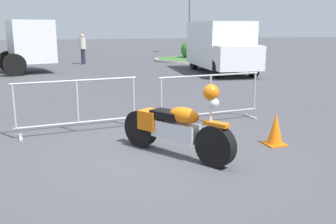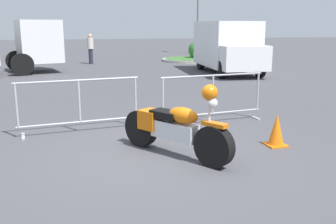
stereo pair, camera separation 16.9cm
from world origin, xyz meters
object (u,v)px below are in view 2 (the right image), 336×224
crowd_barrier_far (213,98)px  traffic_cone (277,130)px  crowd_barrier_near (79,105)px  pedestrian (90,48)px  motorcycle (174,127)px  delivery_van (227,46)px  street_lamp (198,5)px

crowd_barrier_far → traffic_cone: size_ratio=4.13×
crowd_barrier_near → pedestrian: (1.23, 14.34, 0.36)m
crowd_barrier_near → traffic_cone: size_ratio=4.13×
pedestrian → crowd_barrier_near: bearing=-124.3°
crowd_barrier_near → pedestrian: size_ratio=1.44×
motorcycle → crowd_barrier_far: (1.43, 1.89, 0.08)m
crowd_barrier_far → delivery_van: (4.12, 8.46, 0.68)m
crowd_barrier_near → traffic_cone: 3.84m
motorcycle → crowd_barrier_far: 2.37m
street_lamp → delivery_van: bearing=-103.6°
traffic_cone → crowd_barrier_near: bearing=150.6°
crowd_barrier_near → street_lamp: 23.23m
delivery_van → street_lamp: bearing=171.5°
crowd_barrier_far → street_lamp: 22.15m
crowd_barrier_near → delivery_van: (6.98, 8.46, 0.68)m
crowd_barrier_near → traffic_cone: (3.33, -1.88, -0.27)m
traffic_cone → street_lamp: size_ratio=0.10×
traffic_cone → motorcycle: bearing=-179.6°
motorcycle → traffic_cone: size_ratio=3.33×
pedestrian → street_lamp: 11.19m
delivery_van → traffic_cone: size_ratio=8.74×
pedestrian → motorcycle: bearing=-118.7°
pedestrian → traffic_cone: pedestrian is taller
crowd_barrier_far → delivery_van: size_ratio=0.47×
motorcycle → street_lamp: (8.53, 22.64, 3.23)m
traffic_cone → street_lamp: street_lamp is taller
crowd_barrier_near → crowd_barrier_far: (2.87, 0.00, 0.00)m
motorcycle → delivery_van: size_ratio=0.38×
delivery_van → pedestrian: (-5.75, 5.88, -0.32)m
crowd_barrier_near → crowd_barrier_far: size_ratio=1.00×
delivery_van → traffic_cone: bearing=-14.3°
pedestrian → street_lamp: street_lamp is taller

